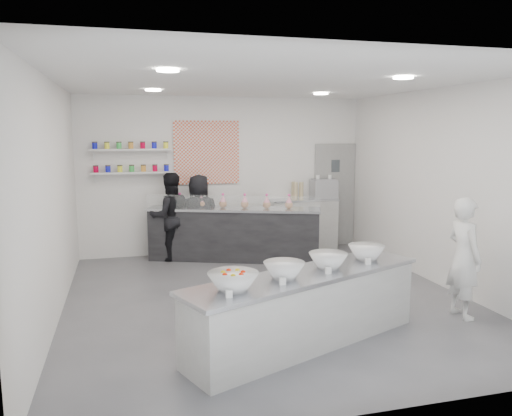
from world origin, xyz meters
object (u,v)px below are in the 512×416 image
(espresso_machine, at_px, (324,189))
(staff_right, at_px, (199,216))
(espresso_ledge, at_px, (303,224))
(staff_left, at_px, (170,217))
(woman_prep, at_px, (464,258))
(back_bar, at_px, (234,234))
(prep_counter, at_px, (306,309))

(espresso_machine, height_order, staff_right, staff_right)
(espresso_ledge, bearing_deg, staff_left, -176.12)
(woman_prep, bearing_deg, back_bar, 31.82)
(espresso_ledge, height_order, staff_right, staff_right)
(prep_counter, xyz_separation_m, staff_right, (-0.56, 4.15, 0.38))
(espresso_ledge, relative_size, staff_left, 0.85)
(back_bar, distance_m, staff_left, 1.21)
(back_bar, height_order, staff_left, staff_left)
(back_bar, xyz_separation_m, staff_right, (-0.58, 0.33, 0.30))
(back_bar, height_order, espresso_machine, espresso_machine)
(espresso_ledge, height_order, espresso_machine, espresso_machine)
(prep_counter, distance_m, back_bar, 3.82)
(espresso_ledge, xyz_separation_m, woman_prep, (0.66, -4.05, 0.26))
(espresso_ledge, bearing_deg, woman_prep, -80.77)
(espresso_ledge, bearing_deg, staff_right, -175.14)
(back_bar, distance_m, woman_prep, 4.17)
(staff_left, relative_size, staff_right, 1.03)
(espresso_machine, height_order, woman_prep, woman_prep)
(back_bar, xyz_separation_m, staff_left, (-1.12, 0.33, 0.32))
(prep_counter, xyz_separation_m, espresso_machine, (1.99, 4.33, 0.80))
(back_bar, relative_size, staff_right, 2.00)
(prep_counter, height_order, espresso_ledge, espresso_ledge)
(espresso_ledge, relative_size, woman_prep, 0.89)
(prep_counter, relative_size, woman_prep, 1.94)
(back_bar, height_order, staff_right, staff_right)
(espresso_machine, distance_m, staff_left, 3.12)
(woman_prep, height_order, staff_right, staff_right)
(espresso_ledge, xyz_separation_m, espresso_machine, (0.43, 0.00, 0.70))
(prep_counter, xyz_separation_m, espresso_ledge, (1.56, 4.33, 0.10))
(staff_right, bearing_deg, espresso_machine, -166.17)
(prep_counter, xyz_separation_m, back_bar, (0.02, 3.82, 0.08))
(espresso_machine, bearing_deg, espresso_ledge, 180.00)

